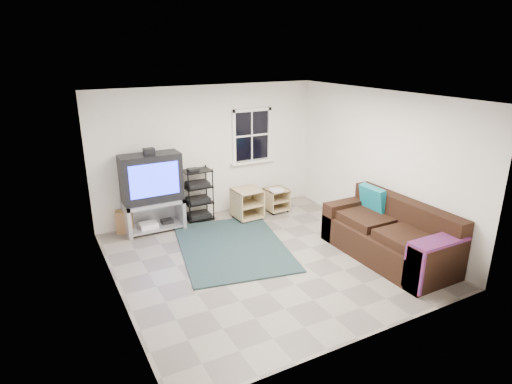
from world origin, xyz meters
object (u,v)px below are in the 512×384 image
tv_unit (152,186)px  av_rack (198,198)px  sofa (390,237)px  side_table_left (246,203)px  side_table_right (276,198)px

tv_unit → av_rack: 1.00m
tv_unit → sofa: tv_unit is taller
side_table_left → side_table_right: (0.73, 0.07, -0.05)m
tv_unit → side_table_left: bearing=-9.2°
sofa → av_rack: bearing=126.0°
av_rack → side_table_left: (0.87, -0.37, -0.13)m
tv_unit → side_table_left: (1.79, -0.29, -0.54)m
tv_unit → side_table_right: bearing=-5.0°
av_rack → side_table_right: av_rack is taller
av_rack → sofa: 3.68m
av_rack → sofa: (2.16, -2.97, -0.10)m
tv_unit → sofa: size_ratio=0.70×
av_rack → side_table_right: 1.64m
av_rack → side_table_right: (1.60, -0.29, -0.18)m
side_table_right → tv_unit: bearing=175.0°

